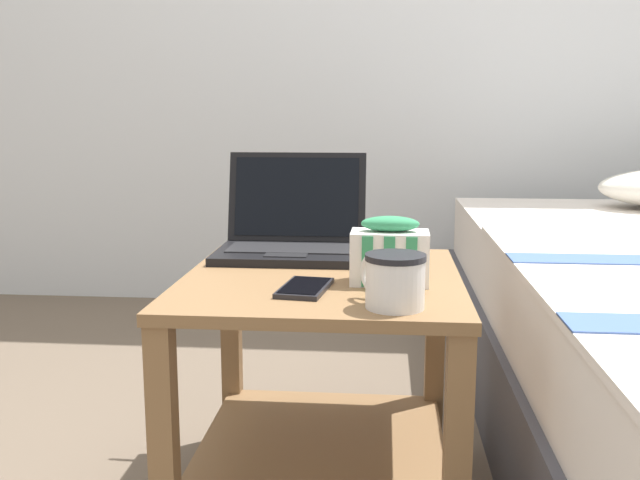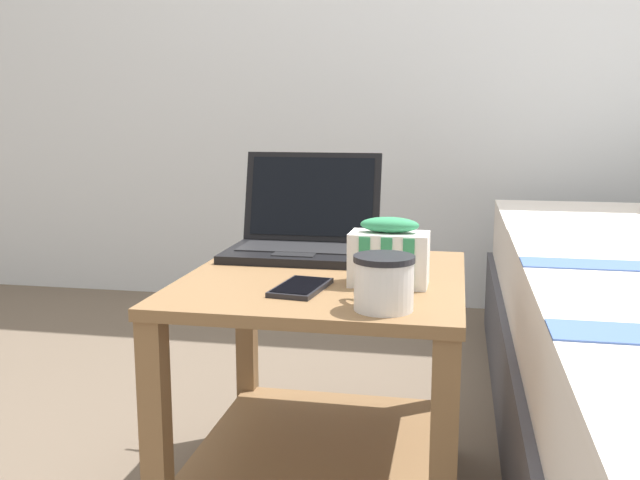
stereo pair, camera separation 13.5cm
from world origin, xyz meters
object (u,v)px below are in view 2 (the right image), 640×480
object	(u,v)px
snack_bag	(389,255)
cell_phone	(301,287)
laptop	(304,234)
mug_front_left	(383,279)

from	to	relation	value
snack_bag	cell_phone	size ratio (longest dim) A/B	0.95
laptop	mug_front_left	xyz separation A→B (m)	(0.22, -0.43, 0.00)
mug_front_left	snack_bag	xyz separation A→B (m)	(-0.01, 0.17, 0.01)
laptop	snack_bag	distance (m)	0.34
mug_front_left	snack_bag	bearing A→B (deg)	92.16
mug_front_left	cell_phone	world-z (taller)	mug_front_left
laptop	snack_bag	bearing A→B (deg)	-50.07
snack_bag	cell_phone	xyz separation A→B (m)	(-0.15, -0.07, -0.05)
laptop	mug_front_left	bearing A→B (deg)	-62.38
mug_front_left	snack_bag	distance (m)	0.17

